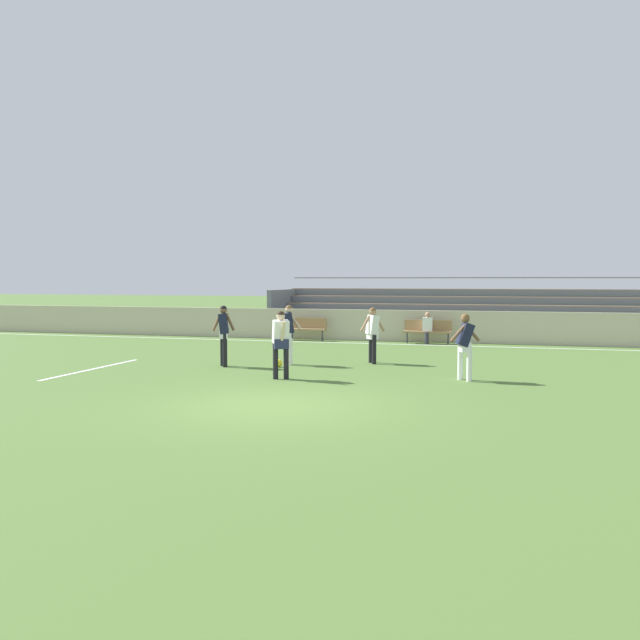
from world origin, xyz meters
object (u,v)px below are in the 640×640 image
at_px(bench_far_right, 304,327).
at_px(player_dark_trailing_run, 224,330).
at_px(soccer_ball, 278,363).
at_px(bleacher_stand, 470,312).
at_px(player_dark_dropping_back, 465,341).
at_px(player_white_on_ball, 281,339).
at_px(spectator_seated, 427,325).
at_px(player_white_challenging, 373,330).
at_px(player_dark_wide_right, 289,329).
at_px(bench_centre_sideline, 428,329).

xyz_separation_m(bench_far_right, player_dark_trailing_run, (0.17, -8.28, 0.48)).
distance_m(bench_far_right, soccer_ball, 8.18).
relative_size(bleacher_stand, player_dark_dropping_back, 10.54).
bearing_deg(player_white_on_ball, player_dark_dropping_back, 12.54).
height_order(bench_far_right, player_white_on_ball, player_white_on_ball).
height_order(player_dark_dropping_back, player_white_on_ball, player_white_on_ball).
bearing_deg(bench_far_right, spectator_seated, -1.35).
xyz_separation_m(player_white_challenging, soccer_ball, (-2.37, -1.53, -0.86)).
height_order(spectator_seated, player_dark_trailing_run, player_dark_trailing_run).
height_order(bench_far_right, soccer_ball, bench_far_right).
distance_m(bleacher_stand, spectator_seated, 4.02).
bearing_deg(spectator_seated, soccer_ball, -112.39).
xyz_separation_m(bleacher_stand, spectator_seated, (-1.41, -3.75, -0.37)).
relative_size(player_dark_wide_right, player_white_on_ball, 1.02).
height_order(player_dark_trailing_run, player_white_challenging, player_dark_trailing_run).
bearing_deg(player_white_on_ball, player_white_challenging, 66.39).
bearing_deg(bleacher_stand, player_dark_wide_right, -112.31).
xyz_separation_m(player_dark_dropping_back, player_white_challenging, (-2.79, 2.64, 0.01)).
bearing_deg(player_dark_wide_right, player_white_on_ball, -75.81).
relative_size(player_dark_dropping_back, soccer_ball, 7.40).
height_order(bleacher_stand, player_dark_wide_right, bleacher_stand).
bearing_deg(soccer_ball, bleacher_stand, 68.20).
height_order(bench_centre_sideline, bench_far_right, same).
relative_size(player_white_on_ball, soccer_ball, 7.62).
xyz_separation_m(bench_centre_sideline, player_dark_wide_right, (-3.12, -7.41, 0.48)).
bearing_deg(player_white_challenging, bench_centre_sideline, 82.31).
xyz_separation_m(player_white_on_ball, player_white_challenging, (1.58, 3.61, -0.03)).
distance_m(spectator_seated, player_dark_wide_right, 7.94).
relative_size(player_dark_wide_right, player_white_challenging, 1.05).
height_order(player_white_challenging, soccer_ball, player_white_challenging).
bearing_deg(player_white_challenging, player_dark_dropping_back, -43.37).
height_order(spectator_seated, soccer_ball, spectator_seated).
xyz_separation_m(bench_far_right, player_white_challenging, (4.07, -6.46, 0.42)).
relative_size(player_white_on_ball, player_white_challenging, 1.02).
bearing_deg(bench_far_right, bench_centre_sideline, 0.00).
distance_m(bench_far_right, player_white_challenging, 7.65).
xyz_separation_m(player_dark_wide_right, soccer_ball, (-0.12, -0.58, -0.92)).
distance_m(player_dark_trailing_run, player_white_on_ball, 2.93).
relative_size(player_dark_trailing_run, player_white_on_ball, 1.02).
distance_m(player_dark_trailing_run, player_dark_wide_right, 1.86).
bearing_deg(player_white_challenging, player_dark_trailing_run, -155.07).
height_order(player_dark_trailing_run, player_dark_wide_right, player_dark_trailing_run).
xyz_separation_m(bleacher_stand, player_white_on_ball, (-3.86, -13.71, -0.07)).
xyz_separation_m(player_dark_wide_right, player_dark_dropping_back, (5.04, -1.70, -0.06)).
distance_m(bleacher_stand, soccer_ball, 12.56).
bearing_deg(bleacher_stand, bench_far_right, -150.21).
height_order(bench_centre_sideline, player_dark_trailing_run, player_dark_trailing_run).
relative_size(player_dark_trailing_run, player_white_challenging, 1.05).
bearing_deg(bench_centre_sideline, soccer_ball, -112.10).
distance_m(bench_centre_sideline, player_dark_trailing_run, 9.56).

